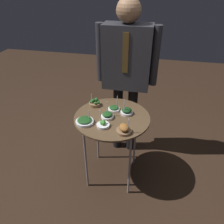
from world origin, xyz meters
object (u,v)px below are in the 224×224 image
at_px(bowl_broccoli_front_right, 95,103).
at_px(bowl_spinach_mid_left, 107,115).
at_px(bowl_spinach_center, 114,108).
at_px(bowl_spinach_far_rim, 127,111).
at_px(serving_cart, 112,121).
at_px(bowl_broccoli_back_right, 103,124).
at_px(waiter_figure, 127,65).
at_px(bowl_spinach_near_rim, 85,121).
at_px(bowl_roast_mid_right, 124,129).

xyz_separation_m(bowl_broccoli_front_right, bowl_spinach_mid_left, (0.17, -0.19, 0.00)).
height_order(bowl_spinach_center, bowl_spinach_far_rim, bowl_spinach_far_rim).
bearing_deg(serving_cart, bowl_broccoli_back_right, -105.07).
height_order(serving_cart, bowl_broccoli_front_right, bowl_broccoli_front_right).
relative_size(bowl_spinach_far_rim, bowl_spinach_mid_left, 1.06).
bearing_deg(bowl_broccoli_front_right, bowl_spinach_mid_left, -47.54).
xyz_separation_m(serving_cart, bowl_spinach_far_rim, (0.12, 0.08, 0.08)).
bearing_deg(waiter_figure, bowl_spinach_far_rim, -79.70).
height_order(serving_cart, bowl_spinach_near_rim, bowl_spinach_near_rim).
distance_m(bowl_spinach_near_rim, bowl_spinach_mid_left, 0.22).
xyz_separation_m(serving_cart, bowl_spinach_center, (-0.00, 0.11, 0.07)).
bearing_deg(bowl_roast_mid_right, bowl_spinach_mid_left, 135.32).
distance_m(serving_cart, waiter_figure, 0.61).
relative_size(bowl_broccoli_front_right, bowl_roast_mid_right, 0.97).
bearing_deg(bowl_spinach_near_rim, bowl_broccoli_front_right, 89.39).
distance_m(serving_cart, bowl_spinach_mid_left, 0.09).
relative_size(bowl_broccoli_back_right, bowl_roast_mid_right, 1.11).
bearing_deg(serving_cart, bowl_spinach_far_rim, 32.03).
xyz_separation_m(bowl_spinach_center, waiter_figure, (0.06, 0.36, 0.31)).
bearing_deg(bowl_spinach_center, bowl_roast_mid_right, -64.71).
bearing_deg(bowl_broccoli_back_right, serving_cart, 74.93).
bearing_deg(bowl_spinach_far_rim, bowl_broccoli_back_right, -124.80).
distance_m(serving_cart, bowl_roast_mid_right, 0.27).
bearing_deg(bowl_broccoli_back_right, bowl_spinach_far_rim, 55.20).
xyz_separation_m(bowl_spinach_far_rim, bowl_spinach_mid_left, (-0.16, -0.10, -0.00)).
distance_m(bowl_broccoli_front_right, bowl_spinach_mid_left, 0.26).
bearing_deg(waiter_figure, bowl_spinach_center, -98.98).
xyz_separation_m(bowl_spinach_mid_left, bowl_roast_mid_right, (0.19, -0.18, 0.01)).
height_order(bowl_spinach_near_rim, bowl_broccoli_front_right, bowl_broccoli_front_right).
relative_size(bowl_spinach_center, bowl_broccoli_back_right, 1.01).
relative_size(serving_cart, bowl_roast_mid_right, 5.46).
height_order(bowl_roast_mid_right, waiter_figure, waiter_figure).
bearing_deg(bowl_spinach_near_rim, bowl_broccoli_back_right, -4.46).
height_order(serving_cart, bowl_roast_mid_right, bowl_roast_mid_right).
height_order(bowl_spinach_far_rim, waiter_figure, waiter_figure).
distance_m(bowl_spinach_far_rim, bowl_spinach_mid_left, 0.19).
bearing_deg(bowl_spinach_center, bowl_spinach_near_rim, -128.49).
relative_size(bowl_spinach_center, bowl_spinach_far_rim, 0.98).
distance_m(serving_cart, bowl_broccoli_back_right, 0.19).
xyz_separation_m(bowl_spinach_far_rim, bowl_broccoli_back_right, (-0.17, -0.24, -0.00)).
bearing_deg(bowl_spinach_far_rim, bowl_spinach_center, 164.64).
distance_m(bowl_broccoli_back_right, bowl_roast_mid_right, 0.20).
bearing_deg(bowl_spinach_mid_left, bowl_spinach_center, 76.36).
bearing_deg(bowl_broccoli_back_right, bowl_roast_mid_right, -12.82).
bearing_deg(bowl_spinach_mid_left, bowl_broccoli_back_right, -92.57).
height_order(bowl_broccoli_back_right, bowl_spinach_mid_left, bowl_broccoli_back_right).
distance_m(serving_cart, bowl_spinach_center, 0.13).
bearing_deg(bowl_spinach_mid_left, bowl_roast_mid_right, -44.68).
bearing_deg(bowl_spinach_near_rim, bowl_spinach_far_rim, 34.05).
height_order(bowl_spinach_center, waiter_figure, waiter_figure).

